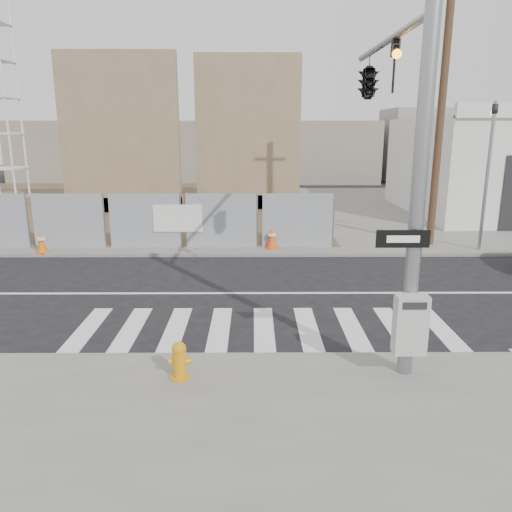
{
  "coord_description": "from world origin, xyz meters",
  "views": [
    {
      "loc": [
        -0.24,
        -13.03,
        4.4
      ],
      "look_at": [
        -0.17,
        -1.33,
        1.4
      ],
      "focal_mm": 35.0,
      "sensor_mm": 36.0,
      "label": 1
    }
  ],
  "objects_px": {
    "traffic_cone_d": "(272,238)",
    "fire_hydrant": "(179,360)",
    "traffic_cone_c": "(41,242)",
    "signal_pole": "(382,110)"
  },
  "relations": [
    {
      "from": "fire_hydrant",
      "to": "traffic_cone_c",
      "type": "relative_size",
      "value": 0.87
    },
    {
      "from": "fire_hydrant",
      "to": "traffic_cone_c",
      "type": "xyz_separation_m",
      "value": [
        -6.22,
        9.24,
        0.04
      ]
    },
    {
      "from": "traffic_cone_c",
      "to": "signal_pole",
      "type": "bearing_deg",
      "value": -31.44
    },
    {
      "from": "signal_pole",
      "to": "fire_hydrant",
      "type": "relative_size",
      "value": 10.23
    },
    {
      "from": "signal_pole",
      "to": "traffic_cone_c",
      "type": "height_order",
      "value": "signal_pole"
    },
    {
      "from": "fire_hydrant",
      "to": "traffic_cone_c",
      "type": "distance_m",
      "value": 11.14
    },
    {
      "from": "traffic_cone_c",
      "to": "traffic_cone_d",
      "type": "distance_m",
      "value": 8.22
    },
    {
      "from": "fire_hydrant",
      "to": "traffic_cone_d",
      "type": "distance_m",
      "value": 10.05
    },
    {
      "from": "traffic_cone_d",
      "to": "fire_hydrant",
      "type": "bearing_deg",
      "value": -101.33
    },
    {
      "from": "fire_hydrant",
      "to": "traffic_cone_d",
      "type": "xyz_separation_m",
      "value": [
        1.98,
        9.86,
        0.05
      ]
    }
  ]
}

